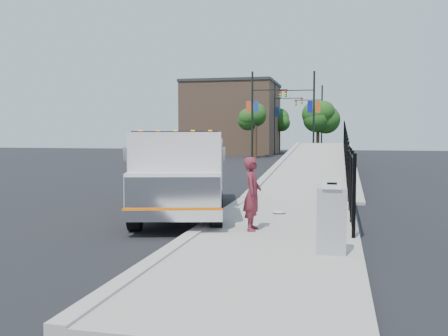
# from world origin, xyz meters

# --- Properties ---
(ground) EXTENTS (120.00, 120.00, 0.00)m
(ground) POSITION_xyz_m (0.00, 0.00, 0.00)
(ground) COLOR black
(ground) RESTS_ON ground
(sidewalk) EXTENTS (3.55, 12.00, 0.12)m
(sidewalk) POSITION_xyz_m (1.93, -2.00, 0.06)
(sidewalk) COLOR #9E998E
(sidewalk) RESTS_ON ground
(curb) EXTENTS (0.30, 12.00, 0.16)m
(curb) POSITION_xyz_m (0.00, -2.00, 0.08)
(curb) COLOR #ADAAA3
(curb) RESTS_ON ground
(ramp) EXTENTS (3.95, 24.06, 3.19)m
(ramp) POSITION_xyz_m (2.12, 16.00, 0.00)
(ramp) COLOR #9E998E
(ramp) RESTS_ON ground
(iron_fence) EXTENTS (0.10, 28.00, 1.80)m
(iron_fence) POSITION_xyz_m (3.55, 12.00, 0.90)
(iron_fence) COLOR black
(iron_fence) RESTS_ON ground
(truck) EXTENTS (3.99, 7.57, 2.48)m
(truck) POSITION_xyz_m (-1.31, 0.93, 1.39)
(truck) COLOR black
(truck) RESTS_ON ground
(worker) EXTENTS (0.43, 0.64, 1.73)m
(worker) POSITION_xyz_m (1.25, -1.63, 0.99)
(worker) COLOR maroon
(worker) RESTS_ON sidewalk
(utility_cabinet) EXTENTS (0.55, 0.40, 1.25)m
(utility_cabinet) POSITION_xyz_m (3.10, -3.54, 0.75)
(utility_cabinet) COLOR gray
(utility_cabinet) RESTS_ON sidewalk
(arrow_sign) EXTENTS (0.35, 0.04, 0.22)m
(arrow_sign) POSITION_xyz_m (3.10, -3.76, 1.48)
(arrow_sign) COLOR white
(arrow_sign) RESTS_ON utility_cabinet
(debris) EXTENTS (0.39, 0.39, 0.10)m
(debris) POSITION_xyz_m (1.58, 0.94, 0.17)
(debris) COLOR silver
(debris) RESTS_ON sidewalk
(light_pole_0) EXTENTS (3.77, 0.22, 8.00)m
(light_pole_0) POSITION_xyz_m (-4.29, 32.07, 4.36)
(light_pole_0) COLOR black
(light_pole_0) RESTS_ON ground
(light_pole_1) EXTENTS (3.78, 0.22, 8.00)m
(light_pole_1) POSITION_xyz_m (0.60, 32.97, 4.36)
(light_pole_1) COLOR black
(light_pole_1) RESTS_ON ground
(light_pole_2) EXTENTS (3.77, 0.22, 8.00)m
(light_pole_2) POSITION_xyz_m (-3.69, 43.29, 4.36)
(light_pole_2) COLOR black
(light_pole_2) RESTS_ON ground
(light_pole_3) EXTENTS (3.78, 0.22, 8.00)m
(light_pole_3) POSITION_xyz_m (0.84, 46.69, 4.36)
(light_pole_3) COLOR black
(light_pole_3) RESTS_ON ground
(tree_0) EXTENTS (2.22, 2.22, 5.11)m
(tree_0) POSITION_xyz_m (-4.77, 34.93, 3.91)
(tree_0) COLOR #382314
(tree_0) RESTS_ON ground
(tree_1) EXTENTS (2.72, 2.72, 5.36)m
(tree_1) POSITION_xyz_m (1.02, 39.70, 3.95)
(tree_1) COLOR #382314
(tree_1) RESTS_ON ground
(tree_2) EXTENTS (2.46, 2.46, 5.23)m
(tree_2) POSITION_xyz_m (-4.05, 48.24, 3.94)
(tree_2) COLOR #382314
(tree_2) RESTS_ON ground
(building) EXTENTS (10.00, 10.00, 8.00)m
(building) POSITION_xyz_m (-9.00, 44.00, 4.00)
(building) COLOR #8C664C
(building) RESTS_ON ground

